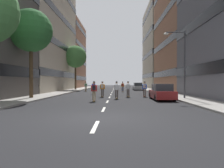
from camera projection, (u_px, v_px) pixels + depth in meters
The scene contains 21 objects.
ground_plane at pixel (112, 92), 33.89m from camera, with size 143.29×143.29×0.00m, color black.
sidewalk_left at pixel (69, 91), 37.06m from camera, with size 2.90×65.67×0.14m, color #9E9991.
sidewalk_right at pixel (156, 91), 36.68m from camera, with size 2.90×65.67×0.14m, color #9E9991.
lane_markings at pixel (112, 92), 35.51m from camera, with size 0.16×57.20×0.01m.
building_left_mid at pixel (20, 21), 38.60m from camera, with size 16.28×23.91×25.71m.
building_left_far at pixel (53, 56), 59.11m from camera, with size 16.28×16.27×18.07m.
building_right_mid at pixel (208, 4), 37.73m from camera, with size 16.28×18.13×31.48m.
building_right_far at pixel (176, 47), 58.24m from camera, with size 16.28×19.63×22.45m.
parked_car_near at pixel (162, 93), 19.67m from camera, with size 1.82×4.40×1.52m.
parked_car_mid at pixel (138, 87), 42.59m from camera, with size 1.82×4.40×1.52m.
street_tree_near at pixel (75, 57), 42.75m from camera, with size 4.52×4.52×8.98m.
street_tree_far at pixel (31, 31), 20.67m from camera, with size 4.22×4.22×8.77m.
streetlamp_right at pixel (181, 57), 20.30m from camera, with size 2.13×0.30×6.50m.
skater_0 at pixel (86, 86), 36.63m from camera, with size 0.57×0.92×1.78m.
skater_1 at pixel (117, 89), 21.02m from camera, with size 0.54×0.91×1.78m.
skater_2 at pixel (145, 88), 23.72m from camera, with size 0.57×0.92×1.78m.
skater_3 at pixel (102, 88), 23.43m from camera, with size 0.54×0.91×1.78m.
skater_4 at pixel (94, 90), 18.30m from camera, with size 0.55×0.91×1.78m.
skater_5 at pixel (94, 87), 29.67m from camera, with size 0.56×0.92×1.78m.
skater_6 at pixel (123, 86), 35.91m from camera, with size 0.54×0.90×1.78m.
skater_7 at pixel (128, 88), 23.41m from camera, with size 0.56×0.92×1.78m.
Camera 1 is at (0.84, -9.98, 1.72)m, focal length 33.48 mm.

